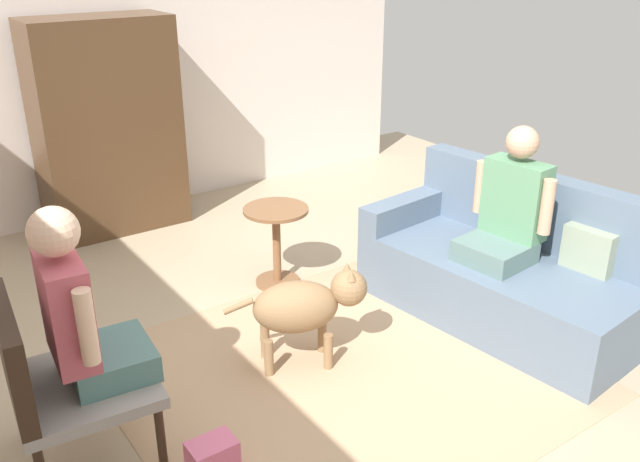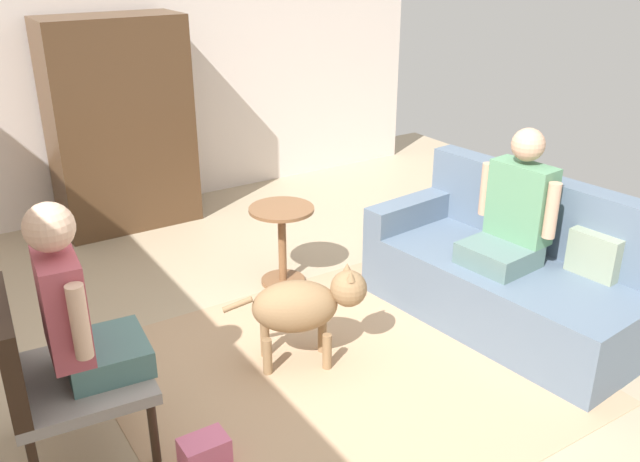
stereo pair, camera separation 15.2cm
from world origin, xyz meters
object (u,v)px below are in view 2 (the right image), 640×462
object	(u,v)px
dog	(304,305)
armoire_cabinet	(120,125)
handbag	(205,452)
person_on_armchair	(74,308)
round_end_table	(282,238)
person_on_couch	(515,212)
couch	(509,273)
armchair	(48,367)

from	to	relation	value
dog	armoire_cabinet	size ratio (longest dim) A/B	0.44
dog	handbag	world-z (taller)	dog
person_on_armchair	round_end_table	bearing A→B (deg)	30.94
person_on_couch	armoire_cabinet	size ratio (longest dim) A/B	0.48
armoire_cabinet	handbag	size ratio (longest dim) A/B	7.89
armoire_cabinet	handbag	xyz separation A→B (m)	(-0.71, -3.24, -0.83)
person_on_couch	round_end_table	size ratio (longest dim) A/B	1.44
round_end_table	handbag	xyz separation A→B (m)	(-1.28, -1.47, -0.29)
couch	dog	world-z (taller)	couch
dog	armoire_cabinet	distance (m)	2.80
round_end_table	handbag	distance (m)	1.97
person_on_armchair	armoire_cabinet	xyz separation A→B (m)	(1.12, 2.79, 0.12)
round_end_table	armoire_cabinet	size ratio (longest dim) A/B	0.33
round_end_table	handbag	world-z (taller)	round_end_table
couch	person_on_couch	distance (m)	0.47
person_on_couch	handbag	bearing A→B (deg)	-175.05
person_on_couch	couch	bearing A→B (deg)	29.71
couch	armoire_cabinet	distance (m)	3.47
person_on_couch	armoire_cabinet	xyz separation A→B (m)	(-1.56, 3.04, 0.12)
armoire_cabinet	round_end_table	bearing A→B (deg)	-72.12
person_on_couch	armoire_cabinet	bearing A→B (deg)	117.06
armchair	round_end_table	size ratio (longest dim) A/B	1.48
person_on_armchair	handbag	xyz separation A→B (m)	(0.41, -0.45, -0.71)
couch	dog	bearing A→B (deg)	169.39
couch	person_on_armchair	distance (m)	2.77
couch	armoire_cabinet	bearing A→B (deg)	118.00
armchair	person_on_couch	size ratio (longest dim) A/B	1.03
dog	armoire_cabinet	bearing A→B (deg)	93.47
armchair	dog	world-z (taller)	armchair
armchair	handbag	xyz separation A→B (m)	(0.57, -0.47, -0.43)
person_on_couch	handbag	size ratio (longest dim) A/B	3.78
person_on_couch	round_end_table	world-z (taller)	person_on_couch
person_on_couch	handbag	distance (m)	2.38
couch	handbag	distance (m)	2.34
person_on_armchair	round_end_table	world-z (taller)	person_on_armchair
dog	round_end_table	bearing A→B (deg)	67.33
round_end_table	dog	bearing A→B (deg)	-112.67
armoire_cabinet	couch	bearing A→B (deg)	-62.00
armchair	dog	bearing A→B (deg)	1.02
couch	person_on_armchair	bearing A→B (deg)	175.19
armoire_cabinet	dog	bearing A→B (deg)	-86.53
armchair	person_on_couch	bearing A→B (deg)	-5.47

